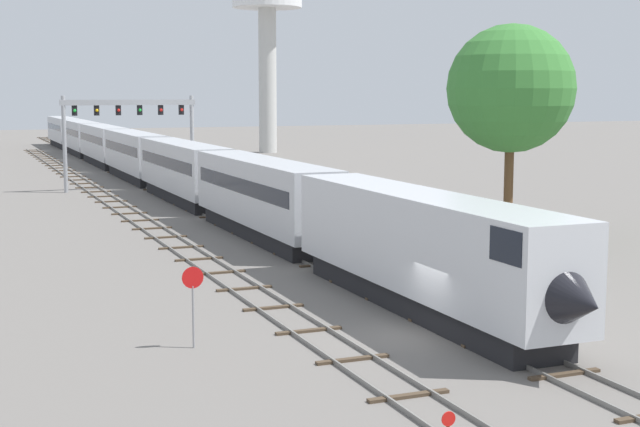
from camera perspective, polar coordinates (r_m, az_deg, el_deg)
name	(u,v)px	position (r m, az deg, el deg)	size (l,w,h in m)	color
ground_plane	(418,336)	(34.22, 6.05, -7.52)	(400.00, 400.00, 0.00)	slate
track_main	(144,183)	(91.27, -10.80, 1.86)	(2.60, 200.00, 0.16)	slate
track_near	(125,210)	(70.72, -11.98, 0.21)	(2.60, 160.00, 0.16)	slate
passenger_train	(134,154)	(95.64, -11.39, 3.62)	(3.04, 141.94, 4.80)	silver
signal_gantry	(129,121)	(85.28, -11.69, 5.63)	(12.10, 0.49, 8.53)	#999BA0
water_tower	(267,5)	(136.77, -3.29, 12.74)	(10.29, 10.29, 26.81)	beige
stop_sign	(193,295)	(32.31, -7.85, -5.03)	(0.76, 0.08, 2.88)	gray
trackside_tree_left	(511,89)	(56.74, 11.72, 7.54)	(7.68, 7.68, 12.90)	brown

